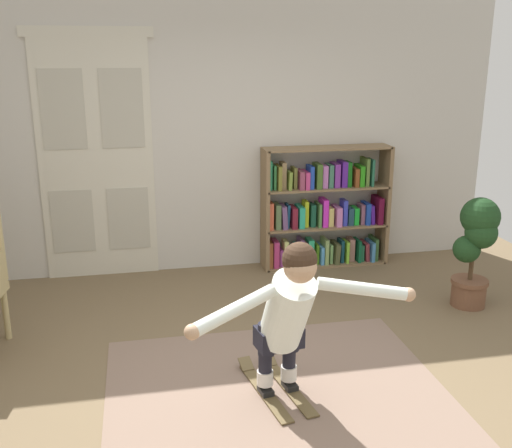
% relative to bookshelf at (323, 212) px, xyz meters
% --- Properties ---
extents(ground_plane, '(7.20, 7.20, 0.00)m').
position_rel_bookshelf_xyz_m(ground_plane, '(-1.14, -2.39, -0.58)').
color(ground_plane, brown).
extents(back_wall, '(6.00, 0.10, 2.90)m').
position_rel_bookshelf_xyz_m(back_wall, '(-1.14, 0.21, 0.87)').
color(back_wall, beige).
rests_on(back_wall, ground).
extents(double_door, '(1.22, 0.05, 2.45)m').
position_rel_bookshelf_xyz_m(double_door, '(-2.30, 0.15, 0.65)').
color(double_door, beige).
rests_on(double_door, ground).
extents(rug, '(2.29, 1.88, 0.01)m').
position_rel_bookshelf_xyz_m(rug, '(-1.06, -2.36, -0.58)').
color(rug, '#836A5A').
rests_on(rug, ground).
extents(bookshelf, '(1.35, 0.30, 1.28)m').
position_rel_bookshelf_xyz_m(bookshelf, '(0.00, 0.00, 0.00)').
color(bookshelf, olive).
rests_on(bookshelf, ground).
extents(potted_plant, '(0.39, 0.40, 1.02)m').
position_rel_bookshelf_xyz_m(potted_plant, '(0.96, -1.36, 0.01)').
color(potted_plant, brown).
rests_on(potted_plant, ground).
extents(skis_pair, '(0.40, 0.82, 0.07)m').
position_rel_bookshelf_xyz_m(skis_pair, '(-1.07, -2.33, -0.56)').
color(skis_pair, brown).
rests_on(skis_pair, rug).
extents(person_skier, '(1.47, 0.73, 1.09)m').
position_rel_bookshelf_xyz_m(person_skier, '(-1.03, -2.53, 0.10)').
color(person_skier, white).
rests_on(person_skier, skis_pair).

